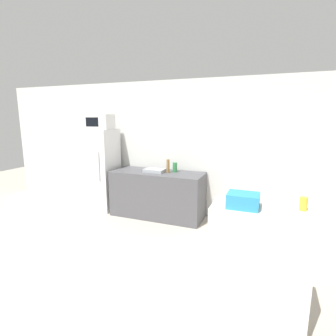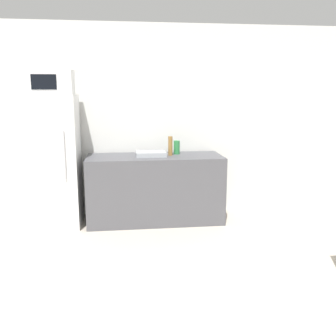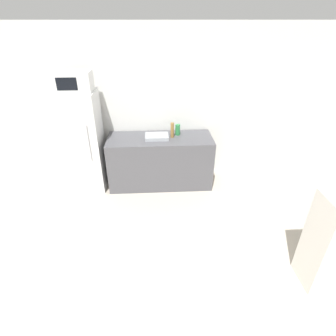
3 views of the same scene
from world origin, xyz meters
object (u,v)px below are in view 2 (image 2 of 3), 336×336
(refrigerator, at_px, (56,162))
(bottle_tall, at_px, (170,146))
(microwave, at_px, (51,82))
(bottle_short, at_px, (177,147))

(refrigerator, xyz_separation_m, bottle_tall, (1.47, 0.03, 0.17))
(microwave, distance_m, bottle_tall, 1.67)
(refrigerator, bearing_deg, bottle_tall, 1.23)
(microwave, relative_size, bottle_tall, 2.09)
(bottle_tall, relative_size, bottle_short, 1.39)
(bottle_short, bearing_deg, refrigerator, -175.06)
(microwave, relative_size, bottle_short, 2.90)
(bottle_tall, bearing_deg, bottle_short, 46.12)
(refrigerator, relative_size, bottle_short, 9.18)
(microwave, bearing_deg, bottle_short, 4.99)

